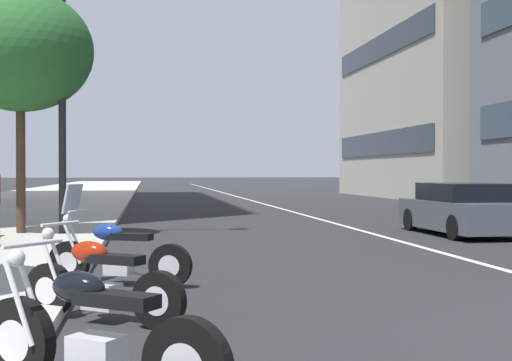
{
  "coord_description": "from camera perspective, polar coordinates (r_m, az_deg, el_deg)",
  "views": [
    {
      "loc": [
        -5.06,
        5.92,
        1.65
      ],
      "look_at": [
        17.11,
        2.45,
        1.37
      ],
      "focal_mm": 48.94,
      "sensor_mm": 36.0,
      "label": 1
    }
  ],
  "objects": [
    {
      "name": "sidewalk_right_plaza",
      "position": [
        35.58,
        -18.33,
        -1.86
      ],
      "size": [
        160.0,
        9.81,
        0.15
      ],
      "primitive_type": "cube",
      "color": "#B2ADA3",
      "rests_on": "ground"
    },
    {
      "name": "lane_centre_stripe",
      "position": [
        40.53,
        -0.48,
        -1.61
      ],
      "size": [
        110.0,
        0.16,
        0.01
      ],
      "primitive_type": "cube",
      "color": "silver",
      "rests_on": "ground"
    },
    {
      "name": "motorcycle_far_end_row",
      "position": [
        5.33,
        -13.06,
        -12.55
      ],
      "size": [
        1.43,
        1.87,
        1.12
      ],
      "rotation": [
        0.0,
        0.0,
        0.93
      ],
      "color": "black",
      "rests_on": "ground"
    },
    {
      "name": "motorcycle_second_in_row",
      "position": [
        7.87,
        -12.6,
        -8.36
      ],
      "size": [
        1.27,
        1.79,
        1.08
      ],
      "rotation": [
        0.0,
        0.0,
        0.97
      ],
      "color": "black",
      "rests_on": "ground"
    },
    {
      "name": "motorcycle_nearest_camera",
      "position": [
        10.35,
        -11.38,
        -6.02
      ],
      "size": [
        1.01,
        2.09,
        1.47
      ],
      "rotation": [
        0.0,
        0.0,
        1.17
      ],
      "color": "black",
      "rests_on": "ground"
    },
    {
      "name": "car_lead_in_lane",
      "position": [
        19.04,
        16.54,
        -2.32
      ],
      "size": [
        4.31,
        1.95,
        1.35
      ],
      "rotation": [
        0.0,
        0.0,
        0.01
      ],
      "color": "#4C515B",
      "rests_on": "ground"
    },
    {
      "name": "street_lamp_with_banners",
      "position": [
        17.87,
        -14.37,
        10.72
      ],
      "size": [
        1.26,
        2.48,
        7.56
      ],
      "color": "#232326",
      "rests_on": "sidewalk_right_plaza"
    },
    {
      "name": "street_tree_mid_sidewalk",
      "position": [
        18.25,
        -18.71,
        10.01
      ],
      "size": [
        3.53,
        3.53,
        5.97
      ],
      "color": "#473323",
      "rests_on": "sidewalk_right_plaza"
    }
  ]
}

